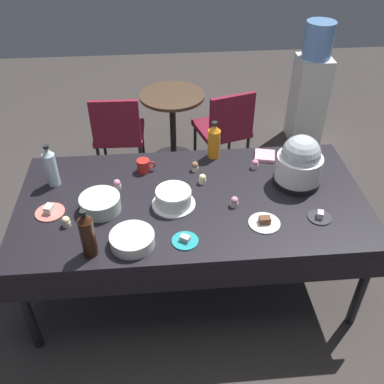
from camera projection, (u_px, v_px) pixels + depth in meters
name	position (u px, v px, depth m)	size (l,w,h in m)	color
ground	(192.00, 277.00, 3.22)	(9.00, 9.00, 0.00)	#383330
potluck_table	(192.00, 206.00, 2.79)	(2.20, 1.10, 0.75)	black
frosted_layer_cake	(173.00, 198.00, 2.67)	(0.27, 0.27, 0.11)	silver
slow_cooker	(299.00, 163.00, 2.79)	(0.31, 0.31, 0.35)	black
glass_salad_bowl	(100.00, 203.00, 2.64)	(0.25, 0.25, 0.10)	#B2C6BC
ceramic_snack_bowl	(132.00, 239.00, 2.41)	(0.25, 0.25, 0.07)	silver
dessert_plate_charcoal	(320.00, 217.00, 2.60)	(0.14, 0.14, 0.05)	#2D2D33
dessert_plate_teal	(185.00, 240.00, 2.45)	(0.15, 0.15, 0.04)	teal
dessert_plate_coral	(50.00, 211.00, 2.64)	(0.18, 0.18, 0.06)	#E07266
dessert_plate_white	(264.00, 222.00, 2.56)	(0.19, 0.19, 0.05)	white
cupcake_berry	(234.00, 202.00, 2.68)	(0.05, 0.05, 0.07)	beige
cupcake_vanilla	(255.00, 164.00, 3.00)	(0.05, 0.05, 0.07)	beige
cupcake_rose	(202.00, 179.00, 2.86)	(0.05, 0.05, 0.07)	beige
cupcake_cocoa	(117.00, 184.00, 2.82)	(0.05, 0.05, 0.07)	beige
cupcake_lemon	(195.00, 166.00, 2.98)	(0.05, 0.05, 0.07)	beige
cupcake_mint	(66.00, 222.00, 2.53)	(0.05, 0.05, 0.07)	beige
soda_bottle_water	(51.00, 167.00, 2.79)	(0.08, 0.08, 0.30)	silver
soda_bottle_cola	(88.00, 234.00, 2.30)	(0.08, 0.08, 0.30)	#33190F
soda_bottle_orange_juice	(214.00, 141.00, 3.06)	(0.09, 0.09, 0.28)	orange
coffee_mug_red	(144.00, 166.00, 2.96)	(0.13, 0.09, 0.09)	#B2231E
coffee_mug_black	(311.00, 157.00, 3.05)	(0.12, 0.09, 0.08)	black
paper_napkin_stack	(265.00, 156.00, 3.12)	(0.14, 0.14, 0.02)	pink
maroon_chair_left	(118.00, 131.00, 3.92)	(0.45, 0.45, 0.85)	maroon
maroon_chair_right	(225.00, 126.00, 3.99)	(0.55, 0.55, 0.85)	maroon
round_cafe_table	(173.00, 116.00, 4.13)	(0.60, 0.60, 0.72)	#473323
water_cooler	(310.00, 87.00, 4.41)	(0.32, 0.32, 1.24)	silver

